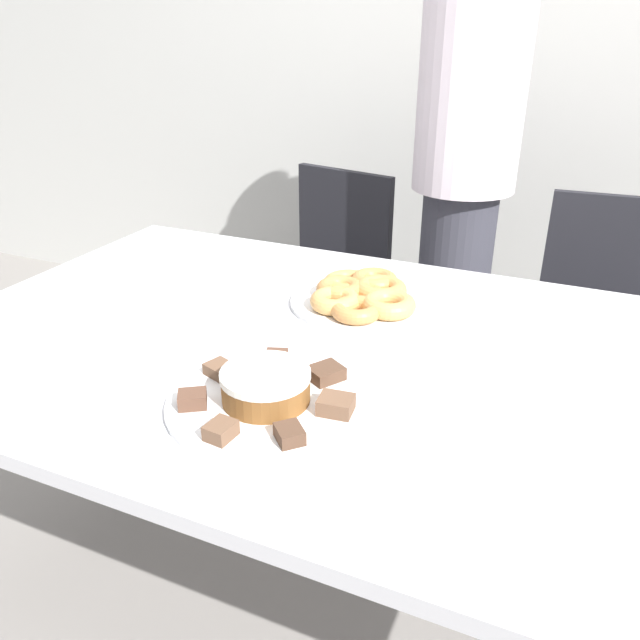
# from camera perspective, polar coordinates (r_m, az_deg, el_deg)

# --- Properties ---
(ground_plane) EXTENTS (12.00, 12.00, 0.00)m
(ground_plane) POSITION_cam_1_polar(r_m,az_deg,el_deg) (1.74, 1.48, -24.51)
(ground_plane) COLOR gray
(wall_back) EXTENTS (8.00, 0.05, 2.60)m
(wall_back) POSITION_cam_1_polar(r_m,az_deg,el_deg) (2.70, 16.44, 23.92)
(wall_back) COLOR beige
(wall_back) RESTS_ON ground_plane
(table) EXTENTS (1.74, 1.06, 0.74)m
(table) POSITION_cam_1_polar(r_m,az_deg,el_deg) (1.30, 1.81, -5.25)
(table) COLOR silver
(table) RESTS_ON ground_plane
(person_standing) EXTENTS (0.32, 0.32, 1.72)m
(person_standing) POSITION_cam_1_polar(r_m,az_deg,el_deg) (2.06, 13.04, 13.29)
(person_standing) COLOR #383842
(person_standing) RESTS_ON ground_plane
(office_chair_left) EXTENTS (0.53, 0.53, 0.86)m
(office_chair_left) POSITION_cam_1_polar(r_m,az_deg,el_deg) (2.30, 0.02, 1.61)
(office_chair_left) COLOR black
(office_chair_left) RESTS_ON ground_plane
(office_chair_right) EXTENTS (0.46, 0.46, 0.86)m
(office_chair_right) POSITION_cam_1_polar(r_m,az_deg,el_deg) (2.14, 23.86, -2.65)
(office_chair_right) COLOR black
(office_chair_right) RESTS_ON ground_plane
(plate_cake) EXTENTS (0.34, 0.34, 0.01)m
(plate_cake) POSITION_cam_1_polar(r_m,az_deg,el_deg) (1.08, -4.92, -7.49)
(plate_cake) COLOR white
(plate_cake) RESTS_ON table
(plate_donuts) EXTENTS (0.32, 0.32, 0.01)m
(plate_donuts) POSITION_cam_1_polar(r_m,az_deg,el_deg) (1.45, 3.63, 1.64)
(plate_donuts) COLOR white
(plate_donuts) RESTS_ON table
(frosted_cake) EXTENTS (0.15, 0.15, 0.06)m
(frosted_cake) POSITION_cam_1_polar(r_m,az_deg,el_deg) (1.06, -4.98, -6.01)
(frosted_cake) COLOR brown
(frosted_cake) RESTS_ON plate_cake
(lamington_0) EXTENTS (0.06, 0.06, 0.02)m
(lamington_0) POSITION_cam_1_polar(r_m,az_deg,el_deg) (0.97, -2.81, -10.38)
(lamington_0) COLOR #513828
(lamington_0) RESTS_ON plate_cake
(lamington_1) EXTENTS (0.06, 0.05, 0.03)m
(lamington_1) POSITION_cam_1_polar(r_m,az_deg,el_deg) (1.04, 1.46, -7.75)
(lamington_1) COLOR brown
(lamington_1) RESTS_ON plate_cake
(lamington_2) EXTENTS (0.07, 0.08, 0.02)m
(lamington_2) POSITION_cam_1_polar(r_m,az_deg,el_deg) (1.13, 0.52, -4.87)
(lamington_2) COLOR #513828
(lamington_2) RESTS_ON plate_cake
(lamington_3) EXTENTS (0.05, 0.06, 0.02)m
(lamington_3) POSITION_cam_1_polar(r_m,az_deg,el_deg) (1.18, -4.03, -3.55)
(lamington_3) COLOR brown
(lamington_3) RESTS_ON plate_cake
(lamington_4) EXTENTS (0.06, 0.06, 0.02)m
(lamington_4) POSITION_cam_1_polar(r_m,az_deg,el_deg) (1.16, -9.11, -4.48)
(lamington_4) COLOR brown
(lamington_4) RESTS_ON plate_cake
(lamington_5) EXTENTS (0.06, 0.06, 0.03)m
(lamington_5) POSITION_cam_1_polar(r_m,az_deg,el_deg) (1.07, -11.59, -7.11)
(lamington_5) COLOR brown
(lamington_5) RESTS_ON plate_cake
(lamington_6) EXTENTS (0.04, 0.05, 0.03)m
(lamington_6) POSITION_cam_1_polar(r_m,az_deg,el_deg) (0.99, -9.06, -9.95)
(lamington_6) COLOR brown
(lamington_6) RESTS_ON plate_cake
(donut_0) EXTENTS (0.12, 0.12, 0.03)m
(donut_0) POSITION_cam_1_polar(r_m,az_deg,el_deg) (1.45, 3.65, 2.35)
(donut_0) COLOR #C68447
(donut_0) RESTS_ON plate_donuts
(donut_1) EXTENTS (0.11, 0.11, 0.04)m
(donut_1) POSITION_cam_1_polar(r_m,az_deg,el_deg) (1.40, 1.40, 1.76)
(donut_1) COLOR tan
(donut_1) RESTS_ON plate_donuts
(donut_2) EXTENTS (0.11, 0.11, 0.03)m
(donut_2) POSITION_cam_1_polar(r_m,az_deg,el_deg) (1.36, 3.32, 0.93)
(donut_2) COLOR #C68447
(donut_2) RESTS_ON plate_donuts
(donut_3) EXTENTS (0.12, 0.12, 0.04)m
(donut_3) POSITION_cam_1_polar(r_m,az_deg,el_deg) (1.39, 6.32, 1.41)
(donut_3) COLOR tan
(donut_3) RESTS_ON plate_donuts
(donut_4) EXTENTS (0.12, 0.12, 0.04)m
(donut_4) POSITION_cam_1_polar(r_m,az_deg,el_deg) (1.46, 5.73, 2.77)
(donut_4) COLOR #D18E4C
(donut_4) RESTS_ON plate_donuts
(donut_5) EXTENTS (0.11, 0.11, 0.04)m
(donut_5) POSITION_cam_1_polar(r_m,az_deg,el_deg) (1.52, 4.98, 3.61)
(donut_5) COLOR #C68447
(donut_5) RESTS_ON plate_donuts
(donut_6) EXTENTS (0.13, 0.13, 0.03)m
(donut_6) POSITION_cam_1_polar(r_m,az_deg,el_deg) (1.51, 2.71, 3.43)
(donut_6) COLOR #D18E4C
(donut_6) RESTS_ON plate_donuts
(donut_7) EXTENTS (0.11, 0.11, 0.04)m
(donut_7) POSITION_cam_1_polar(r_m,az_deg,el_deg) (1.46, 1.84, 2.85)
(donut_7) COLOR #C68447
(donut_7) RESTS_ON plate_donuts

